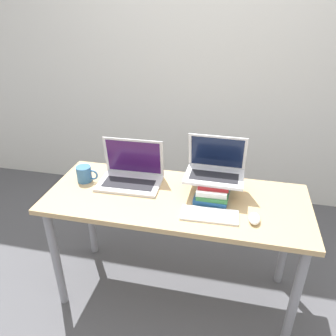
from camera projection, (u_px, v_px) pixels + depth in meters
ground_plane at (165, 329)px, 1.94m from camera, size 14.00×14.00×0.00m
wall_back at (208, 51)px, 2.71m from camera, size 8.00×0.05×2.70m
desk at (176, 210)px, 1.90m from camera, size 1.48×0.60×0.74m
laptop_left at (131, 174)px, 1.98m from camera, size 0.38×0.26×0.26m
book_stack at (213, 188)px, 1.85m from camera, size 0.19×0.27×0.10m
laptop_on_books at (215, 168)px, 1.84m from camera, size 0.33×0.23×0.23m
wireless_keyboard at (209, 215)px, 1.69m from camera, size 0.30×0.14×0.01m
mouse at (254, 218)px, 1.65m from camera, size 0.06×0.10×0.04m
mug at (85, 174)px, 1.99m from camera, size 0.14×0.09×0.10m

